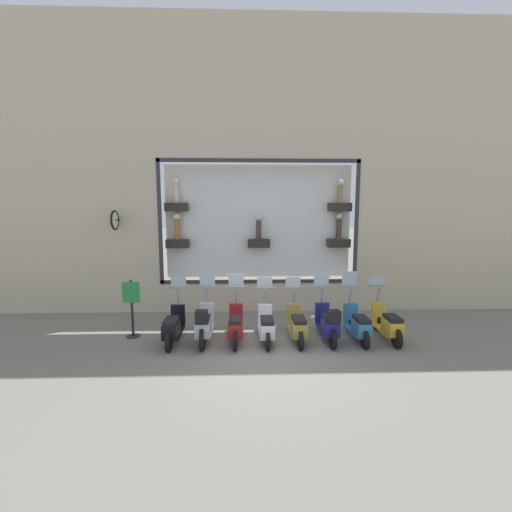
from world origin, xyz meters
TOP-DOWN VIEW (x-y plane):
  - ground_plane at (0.00, 0.00)m, footprint 120.00×120.00m
  - building_facade at (3.60, 0.00)m, footprint 1.23×36.00m
  - scooter_yellow_0 at (0.74, -3.24)m, footprint 1.80×0.61m
  - scooter_teal_1 at (0.74, -2.44)m, footprint 1.79×0.61m
  - scooter_navy_2 at (0.68, -1.65)m, footprint 1.80×0.60m
  - scooter_olive_3 at (0.74, -0.86)m, footprint 1.79×0.60m
  - scooter_white_4 at (0.73, -0.07)m, footprint 1.79×0.61m
  - scooter_red_5 at (0.74, 0.72)m, footprint 1.80×0.60m
  - scooter_silver_6 at (0.69, 1.51)m, footprint 1.81×0.60m
  - scooter_black_7 at (0.74, 2.30)m, footprint 1.79×0.61m
  - shop_sign_post at (1.18, 3.47)m, footprint 0.36×0.45m

SIDE VIEW (x-z plane):
  - ground_plane at x=0.00m, z-range 0.00..0.00m
  - scooter_white_4 at x=0.73m, z-range -0.36..1.18m
  - scooter_olive_3 at x=0.74m, z-range -0.35..1.18m
  - scooter_black_7 at x=0.74m, z-range -0.36..1.20m
  - scooter_teal_1 at x=0.74m, z-range -0.42..1.26m
  - scooter_yellow_0 at x=0.74m, z-range -0.34..1.19m
  - scooter_red_5 at x=0.74m, z-range -0.38..1.25m
  - scooter_navy_2 at x=0.68m, z-range -0.31..1.25m
  - scooter_silver_6 at x=0.69m, z-range -0.30..1.27m
  - shop_sign_post at x=1.18m, z-range 0.05..1.60m
  - building_facade at x=3.60m, z-range 0.12..9.44m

